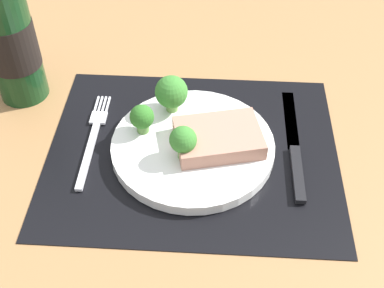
{
  "coord_description": "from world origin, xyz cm",
  "views": [
    {
      "loc": [
        2.91,
        -50.54,
        53.02
      ],
      "look_at": [
        -0.1,
        -0.28,
        1.9
      ],
      "focal_mm": 47.6,
      "sensor_mm": 36.0,
      "label": 1
    }
  ],
  "objects_px": {
    "plate": "(193,147)",
    "knife": "(295,151)",
    "steak": "(218,140)",
    "wine_bottle": "(8,35)",
    "fork": "(93,138)"
  },
  "relations": [
    {
      "from": "plate",
      "to": "knife",
      "type": "distance_m",
      "value": 0.15
    },
    {
      "from": "steak",
      "to": "wine_bottle",
      "type": "distance_m",
      "value": 0.35
    },
    {
      "from": "plate",
      "to": "steak",
      "type": "distance_m",
      "value": 0.04
    },
    {
      "from": "plate",
      "to": "fork",
      "type": "xyz_separation_m",
      "value": [
        -0.15,
        0.01,
        -0.01
      ]
    },
    {
      "from": "plate",
      "to": "knife",
      "type": "height_order",
      "value": "plate"
    },
    {
      "from": "fork",
      "to": "knife",
      "type": "bearing_deg",
      "value": -0.99
    },
    {
      "from": "steak",
      "to": "wine_bottle",
      "type": "height_order",
      "value": "wine_bottle"
    },
    {
      "from": "steak",
      "to": "fork",
      "type": "xyz_separation_m",
      "value": [
        -0.18,
        0.02,
        -0.03
      ]
    },
    {
      "from": "knife",
      "to": "wine_bottle",
      "type": "xyz_separation_m",
      "value": [
        -0.42,
        0.11,
        0.1
      ]
    },
    {
      "from": "plate",
      "to": "wine_bottle",
      "type": "bearing_deg",
      "value": 157.4
    },
    {
      "from": "steak",
      "to": "knife",
      "type": "relative_size",
      "value": 0.51
    },
    {
      "from": "wine_bottle",
      "to": "fork",
      "type": "bearing_deg",
      "value": -37.81
    },
    {
      "from": "knife",
      "to": "wine_bottle",
      "type": "height_order",
      "value": "wine_bottle"
    },
    {
      "from": "steak",
      "to": "knife",
      "type": "distance_m",
      "value": 0.11
    },
    {
      "from": "plate",
      "to": "fork",
      "type": "bearing_deg",
      "value": 174.5
    }
  ]
}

